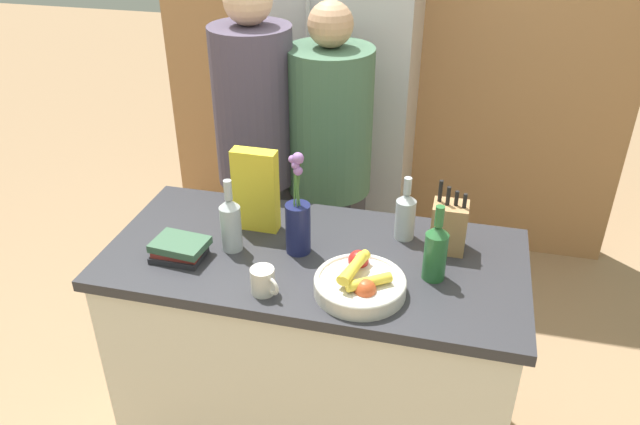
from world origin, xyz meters
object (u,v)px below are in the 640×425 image
(bottle_wine, at_px, (231,223))
(person_in_blue, at_px, (329,164))
(refrigerator, at_px, (335,103))
(flower_vase, at_px, (298,221))
(coffee_mug, at_px, (263,281))
(knife_block, at_px, (449,226))
(bottle_oil, at_px, (436,250))
(fruit_bowl, at_px, (360,283))
(person_at_sink, at_px, (256,150))
(cereal_box, at_px, (256,190))
(book_stack, at_px, (179,249))
(bottle_vinegar, at_px, (405,214))

(bottle_wine, distance_m, person_in_blue, 0.78)
(refrigerator, distance_m, flower_vase, 1.33)
(coffee_mug, bearing_deg, flower_vase, 80.55)
(knife_block, distance_m, bottle_oil, 0.19)
(refrigerator, height_order, fruit_bowl, refrigerator)
(knife_block, height_order, person_at_sink, person_at_sink)
(cereal_box, height_order, book_stack, cereal_box)
(flower_vase, relative_size, cereal_box, 1.21)
(bottle_vinegar, bearing_deg, cereal_box, -173.20)
(refrigerator, bearing_deg, cereal_box, -91.23)
(book_stack, height_order, bottle_vinegar, bottle_vinegar)
(cereal_box, xyz_separation_m, person_at_sink, (-0.18, 0.52, -0.09))
(knife_block, height_order, coffee_mug, knife_block)
(bottle_wine, xyz_separation_m, person_in_blue, (0.18, 0.75, -0.10))
(bottle_vinegar, distance_m, bottle_wine, 0.62)
(refrigerator, xyz_separation_m, flower_vase, (0.16, -1.32, 0.06))
(book_stack, bearing_deg, bottle_wine, 31.13)
(book_stack, distance_m, bottle_vinegar, 0.81)
(book_stack, height_order, bottle_wine, bottle_wine)
(book_stack, height_order, person_in_blue, person_in_blue)
(bottle_oil, height_order, bottle_vinegar, bottle_oil)
(flower_vase, xyz_separation_m, book_stack, (-0.39, -0.14, -0.09))
(flower_vase, distance_m, coffee_mug, 0.27)
(refrigerator, distance_m, person_at_sink, 0.72)
(coffee_mug, xyz_separation_m, book_stack, (-0.35, 0.12, -0.01))
(refrigerator, xyz_separation_m, bottle_wine, (-0.07, -1.36, 0.05))
(refrigerator, height_order, person_at_sink, refrigerator)
(bottle_oil, xyz_separation_m, person_in_blue, (-0.53, 0.75, -0.10))
(refrigerator, xyz_separation_m, coffee_mug, (0.12, -1.58, -0.01))
(cereal_box, xyz_separation_m, book_stack, (-0.20, -0.25, -0.12))
(bottle_wine, bearing_deg, person_at_sink, 101.69)
(knife_block, height_order, flower_vase, flower_vase)
(refrigerator, relative_size, bottle_oil, 7.06)
(refrigerator, height_order, bottle_oil, refrigerator)
(refrigerator, bearing_deg, fruit_bowl, -74.40)
(book_stack, relative_size, person_at_sink, 0.11)
(fruit_bowl, relative_size, knife_block, 1.14)
(person_in_blue, bearing_deg, coffee_mug, -78.90)
(knife_block, relative_size, coffee_mug, 2.45)
(fruit_bowl, bearing_deg, bottle_wine, 163.89)
(flower_vase, bearing_deg, refrigerator, 97.12)
(book_stack, bearing_deg, person_in_blue, 68.22)
(refrigerator, height_order, knife_block, refrigerator)
(fruit_bowl, distance_m, bottle_oil, 0.27)
(flower_vase, distance_m, cereal_box, 0.23)
(coffee_mug, bearing_deg, fruit_bowl, 14.37)
(coffee_mug, distance_m, bottle_vinegar, 0.59)
(cereal_box, xyz_separation_m, bottle_wine, (-0.04, -0.16, -0.05))
(flower_vase, xyz_separation_m, bottle_oil, (0.48, -0.05, -0.02))
(cereal_box, relative_size, bottle_oil, 1.16)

